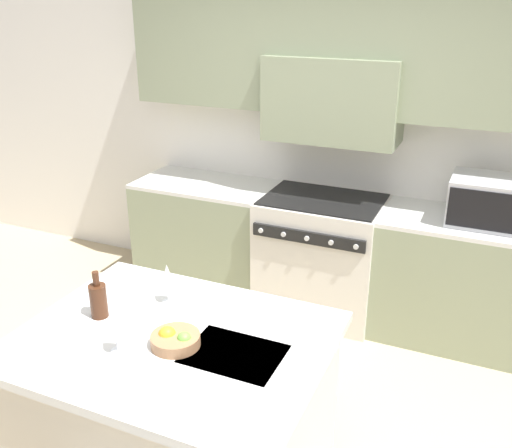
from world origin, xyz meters
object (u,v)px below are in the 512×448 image
Objects in this scene: range_stove at (321,256)px; microwave at (493,202)px; wine_bottle at (98,300)px; wine_glass_near at (115,323)px; wine_glass_far at (167,277)px; fruit_bowl at (175,339)px.

range_stove is 1.70× the size of microwave.
microwave is 2.59m from wine_bottle.
microwave reaches higher than range_stove.
wine_glass_near is (0.26, -0.21, 0.05)m from wine_bottle.
wine_glass_far reaches higher than fruit_bowl.
microwave reaches higher than wine_bottle.
range_stove is 3.90× the size of wine_bottle.
wine_glass_near is at bearing -38.51° from wine_bottle.
microwave reaches higher than wine_glass_near.
microwave is at bearing 50.28° from wine_glass_far.
wine_glass_far is (-1.44, -1.73, -0.03)m from microwave.
microwave is at bearing 59.50° from fruit_bowl.
range_stove is at bearing 83.35° from wine_glass_near.
wine_glass_near is at bearing -96.65° from range_stove.
range_stove is at bearing 75.43° from wine_bottle.
microwave reaches higher than wine_glass_far.
wine_glass_far is (-0.28, -1.71, 0.58)m from range_stove.
wine_glass_near reaches higher than range_stove.
wine_glass_near is 1.00× the size of wine_glass_far.
microwave is 2.60m from wine_glass_near.
wine_bottle is 1.08× the size of fruit_bowl.
range_stove is 2.26m from wine_glass_near.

